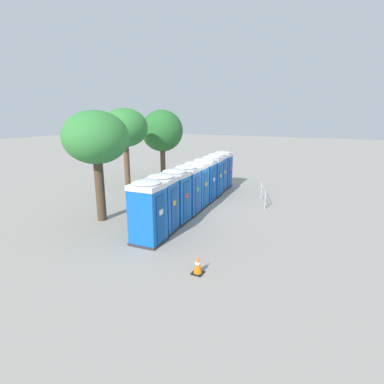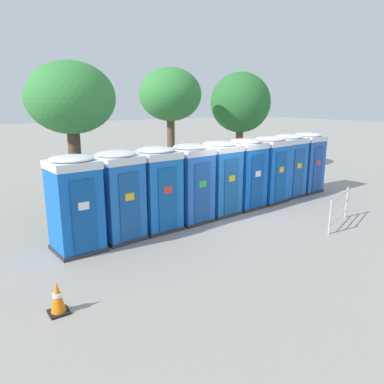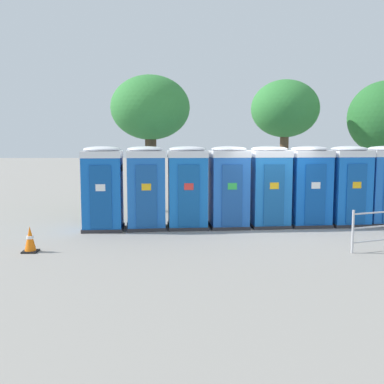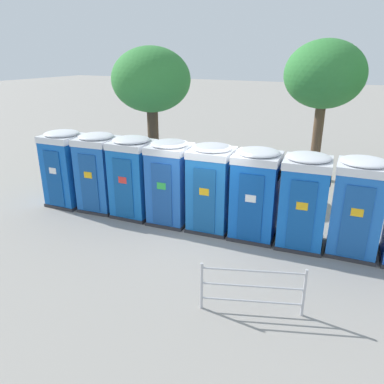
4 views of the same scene
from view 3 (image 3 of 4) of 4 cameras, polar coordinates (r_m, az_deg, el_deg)
name	(u,v)px [view 3 (image 3 of 4)]	position (r m, az deg, el deg)	size (l,w,h in m)	color
ground_plane	(271,228)	(14.24, 9.98, -4.52)	(120.00, 120.00, 0.00)	gray
portapotty_0	(103,188)	(13.86, -11.25, 0.51)	(1.26, 1.27, 2.54)	#2D2D33
portapotty_1	(146,187)	(13.86, -5.91, 0.60)	(1.31, 1.33, 2.54)	#2D2D33
portapotty_2	(187,187)	(13.90, -0.59, 0.65)	(1.29, 1.27, 2.54)	#2D2D33
portapotty_3	(229,187)	(14.05, 4.67, 0.69)	(1.27, 1.29, 2.54)	#2D2D33
portapotty_4	(269,186)	(14.35, 9.73, 0.74)	(1.31, 1.30, 2.54)	#2D2D33
portapotty_5	(309,186)	(14.74, 14.58, 0.78)	(1.35, 1.31, 2.54)	#2D2D33
portapotty_6	(348,185)	(15.22, 19.17, 0.80)	(1.33, 1.33, 2.54)	#2D2D33
portapotty_7	(384,185)	(15.89, 23.25, 0.86)	(1.30, 1.27, 2.54)	#2D2D33
street_tree_0	(285,110)	(20.76, 11.73, 10.19)	(3.02, 3.02, 5.41)	brown
street_tree_1	(150,109)	(17.24, -5.31, 10.42)	(2.98, 2.98, 5.16)	#4C3826
traffic_cone	(30,240)	(11.65, -19.87, -5.70)	(0.36, 0.36, 0.64)	black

